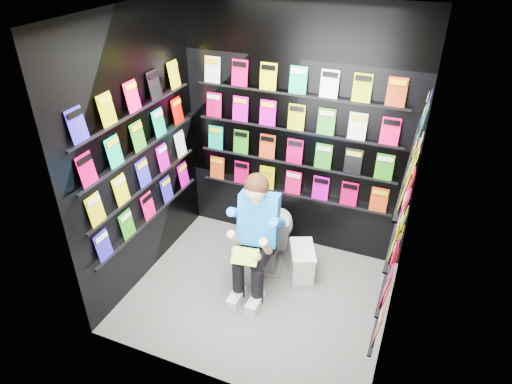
% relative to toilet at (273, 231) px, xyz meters
% --- Properties ---
extents(floor, '(2.40, 2.40, 0.00)m').
position_rel_toilet_xyz_m(floor, '(0.07, -0.57, -0.37)').
color(floor, '#5C5C59').
rests_on(floor, ground).
extents(ceiling, '(2.40, 2.40, 0.00)m').
position_rel_toilet_xyz_m(ceiling, '(0.07, -0.57, 2.23)').
color(ceiling, white).
rests_on(ceiling, floor).
extents(wall_back, '(2.40, 0.04, 2.60)m').
position_rel_toilet_xyz_m(wall_back, '(0.07, 0.43, 0.93)').
color(wall_back, black).
rests_on(wall_back, floor).
extents(wall_front, '(2.40, 0.04, 2.60)m').
position_rel_toilet_xyz_m(wall_front, '(0.07, -1.57, 0.93)').
color(wall_front, black).
rests_on(wall_front, floor).
extents(wall_left, '(0.04, 2.00, 2.60)m').
position_rel_toilet_xyz_m(wall_left, '(-1.13, -0.57, 0.93)').
color(wall_left, black).
rests_on(wall_left, floor).
extents(wall_right, '(0.04, 2.00, 2.60)m').
position_rel_toilet_xyz_m(wall_right, '(1.27, -0.57, 0.93)').
color(wall_right, black).
rests_on(wall_right, floor).
extents(comics_back, '(2.10, 0.06, 1.37)m').
position_rel_toilet_xyz_m(comics_back, '(0.07, 0.40, 0.94)').
color(comics_back, '#BF4115').
rests_on(comics_back, wall_back).
extents(comics_left, '(0.06, 1.70, 1.37)m').
position_rel_toilet_xyz_m(comics_left, '(-1.10, -0.57, 0.94)').
color(comics_left, '#BF4115').
rests_on(comics_left, wall_left).
extents(comics_right, '(0.06, 1.70, 1.37)m').
position_rel_toilet_xyz_m(comics_right, '(1.24, -0.57, 0.94)').
color(comics_right, '#BF4115').
rests_on(comics_right, wall_right).
extents(toilet, '(0.54, 0.81, 0.73)m').
position_rel_toilet_xyz_m(toilet, '(0.00, 0.00, 0.00)').
color(toilet, white).
rests_on(toilet, floor).
extents(longbox, '(0.35, 0.44, 0.29)m').
position_rel_toilet_xyz_m(longbox, '(0.36, -0.11, -0.22)').
color(longbox, silver).
rests_on(longbox, floor).
extents(longbox_lid, '(0.37, 0.46, 0.03)m').
position_rel_toilet_xyz_m(longbox_lid, '(0.36, -0.11, -0.06)').
color(longbox_lid, silver).
rests_on(longbox_lid, longbox).
extents(reader, '(0.62, 0.81, 1.36)m').
position_rel_toilet_xyz_m(reader, '(0.00, -0.38, 0.39)').
color(reader, '#046FE4').
rests_on(reader, toilet).
extents(held_comic, '(0.26, 0.18, 0.10)m').
position_rel_toilet_xyz_m(held_comic, '(0.00, -0.73, 0.21)').
color(held_comic, green).
rests_on(held_comic, reader).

